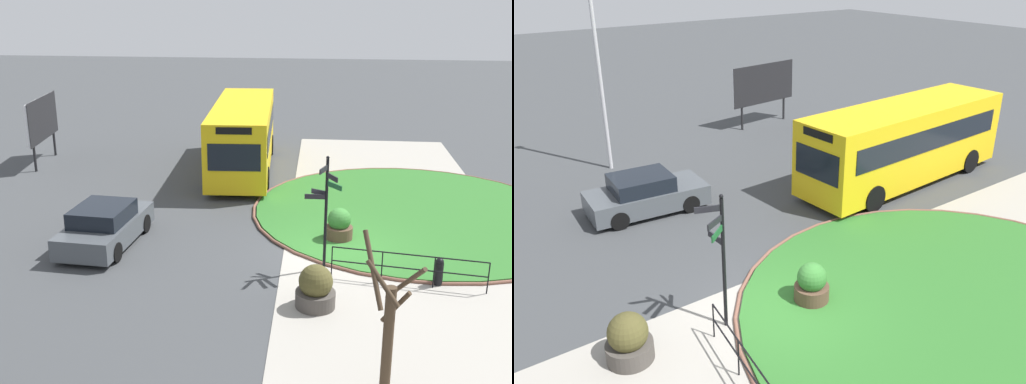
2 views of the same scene
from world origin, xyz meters
The scene contains 12 objects.
ground centered at (0.00, 0.00, 0.00)m, with size 120.00×120.00×0.00m, color #3D3F42.
sidewalk_paving centered at (0.00, -2.11, 0.01)m, with size 32.00×7.77×0.02m, color #9E998E.
grass_island centered at (4.00, -2.89, 0.05)m, with size 11.95×11.95×0.10m, color #2D6B28.
grass_kerb_ring centered at (4.00, -2.89, 0.06)m, with size 12.26×12.26×0.11m, color brown.
signpost_directional centered at (-1.39, 0.49, 2.13)m, with size 0.84×1.07×3.58m.
railing_grass_edge centered at (-2.15, -1.91, 0.64)m, with size 0.72×4.35×0.97m.
bus_yellow centered at (9.36, 4.31, 1.69)m, with size 9.61×3.06×3.14m.
car_far_lane centered at (-0.15, 7.72, 0.66)m, with size 4.29×2.23×1.41m.
lamppost_tall centered at (0.41, 12.63, 4.44)m, with size 0.32×0.32×8.30m.
billboard_right centered at (9.55, 14.10, 2.17)m, with size 4.07×0.59×3.25m.
planter_near_signpost centered at (-3.74, 0.70, 0.54)m, with size 1.08×1.08×1.22m.
planter_kerbside centered at (1.01, -0.02, 0.53)m, with size 0.93×0.93×1.16m.
Camera 2 is at (-6.97, -9.10, 8.49)m, focal length 38.16 mm.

